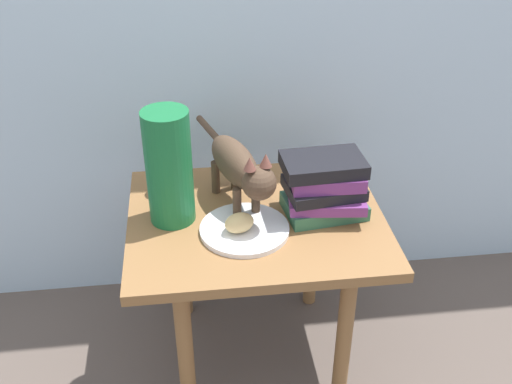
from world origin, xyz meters
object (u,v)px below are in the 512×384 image
side_table (256,239)px  candle_jar (166,181)px  plate (245,229)px  green_vase (169,168)px  cat (239,167)px  bread_roll (239,223)px  book_stack (324,186)px

side_table → candle_jar: candle_jar is taller
plate → candle_jar: bearing=132.2°
green_vase → cat: bearing=9.0°
bread_roll → green_vase: green_vase is taller
side_table → candle_jar: bearing=146.7°
cat → book_stack: size_ratio=1.94×
side_table → plate: size_ratio=2.95×
bread_roll → cat: cat is taller
side_table → book_stack: (0.19, -0.00, 0.16)m
bread_roll → candle_jar: bearing=128.4°
side_table → cat: bearing=128.7°
side_table → cat: cat is taller
green_vase → book_stack: bearing=-3.4°
side_table → bread_roll: bread_roll is taller
book_stack → green_vase: (-0.41, 0.02, 0.07)m
plate → book_stack: size_ratio=1.00×
candle_jar → green_vase: bearing=-82.9°
cat → green_vase: (-0.19, -0.03, 0.03)m
side_table → cat: 0.22m
plate → candle_jar: (-0.21, 0.23, 0.03)m
green_vase → plate: bearing=-24.9°
bread_roll → green_vase: bearing=149.8°
cat → candle_jar: cat is taller
bread_roll → candle_jar: 0.31m
book_stack → bread_roll: bearing=-162.4°
bread_roll → green_vase: 0.23m
plate → green_vase: green_vase is taller
side_table → plate: 0.11m
bread_roll → book_stack: size_ratio=0.33×
bread_roll → cat: bearing=84.2°
side_table → green_vase: size_ratio=2.20×
plate → bread_roll: bread_roll is taller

